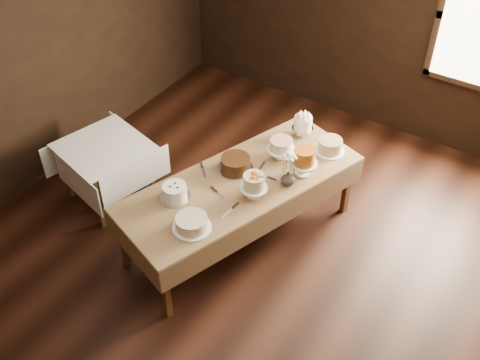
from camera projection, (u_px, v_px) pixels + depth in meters
name	position (u px, v px, depth m)	size (l,w,h in m)	color
floor	(229.00, 266.00, 5.61)	(5.00, 6.00, 0.01)	black
wall_back	(376.00, 14.00, 6.59)	(5.00, 0.02, 2.80)	black
wall_left	(16.00, 65.00, 5.73)	(0.02, 6.00, 2.80)	black
display_table	(240.00, 186.00, 5.47)	(1.64, 2.53, 0.73)	#452912
side_table	(105.00, 152.00, 5.96)	(1.00, 1.00, 0.69)	#452912
cake_meringue	(303.00, 127.00, 5.92)	(0.22, 0.22, 0.24)	silver
cake_speckled	(330.00, 146.00, 5.74)	(0.30, 0.30, 0.14)	white
cake_lattice	(281.00, 150.00, 5.65)	(0.29, 0.29, 0.21)	white
cake_caramel	(304.00, 163.00, 5.44)	(0.26, 0.26, 0.30)	white
cake_chocolate	(235.00, 164.00, 5.54)	(0.36, 0.36, 0.13)	silver
cake_flowers	(254.00, 187.00, 5.21)	(0.25, 0.25, 0.26)	white
cake_swirl	(175.00, 192.00, 5.23)	(0.30, 0.30, 0.14)	silver
cake_cream	(192.00, 223.00, 4.95)	(0.35, 0.35, 0.12)	white
cake_server_a	(222.00, 196.00, 5.28)	(0.24, 0.03, 0.01)	silver
cake_server_b	(227.00, 213.00, 5.12)	(0.24, 0.03, 0.01)	silver
cake_server_c	(262.00, 166.00, 5.61)	(0.24, 0.03, 0.01)	silver
cake_server_d	(283.00, 183.00, 5.42)	(0.24, 0.03, 0.01)	silver
cake_server_e	(204.00, 172.00, 5.54)	(0.24, 0.03, 0.01)	silver
flower_vase	(288.00, 178.00, 5.37)	(0.14, 0.14, 0.14)	#2D2823
flower_bouquet	(289.00, 162.00, 5.24)	(0.14, 0.14, 0.20)	white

